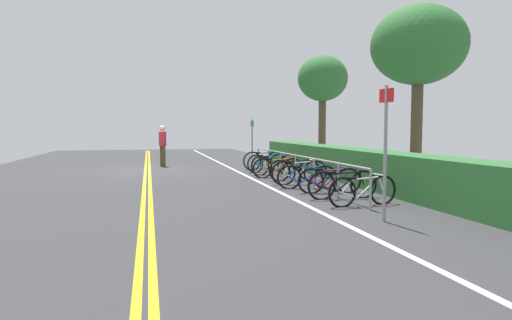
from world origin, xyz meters
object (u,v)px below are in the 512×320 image
bicycle_1 (267,163)px  bicycle_6 (307,177)px  bicycle_8 (343,185)px  pedestrian (163,143)px  bicycle_4 (294,170)px  bicycle_5 (299,172)px  bike_rack (295,161)px  sign_post_near (252,138)px  bicycle_9 (363,191)px  tree_mid (419,47)px  bicycle_7 (330,180)px  tree_near_left (323,80)px  sign_post_far (386,141)px  bicycle_2 (273,165)px  bicycle_0 (264,160)px  bicycle_3 (278,168)px

bicycle_1 → bicycle_6: size_ratio=1.00×
bicycle_8 → pedestrian: (-10.14, -3.85, 0.70)m
bicycle_4 → bicycle_5: bearing=-9.8°
bicycle_4 → bicycle_8: (3.75, -0.06, -0.00)m
bike_rack → sign_post_near: size_ratio=4.72×
bicycle_9 → tree_mid: tree_mid is taller
pedestrian → sign_post_near: 3.92m
bicycle_5 → bicycle_9: size_ratio=1.02×
bicycle_7 → bicycle_5: bearing=-175.0°
bicycle_4 → bicycle_6: (1.90, -0.27, -0.01)m
bicycle_7 → tree_near_left: bearing=159.2°
bicycle_1 → sign_post_near: bearing=-179.0°
sign_post_far → sign_post_near: bearing=178.8°
bike_rack → bicycle_4: (-0.48, 0.13, -0.31)m
bicycle_9 → sign_post_near: size_ratio=0.84×
bicycle_4 → tree_mid: 5.31m
bicycle_2 → tree_mid: bearing=49.4°
bicycle_0 → bicycle_8: size_ratio=0.97×
bike_rack → bicycle_9: bike_rack is taller
bike_rack → tree_near_left: tree_near_left is taller
bicycle_8 → bicycle_9: size_ratio=1.04×
bicycle_0 → bicycle_5: size_ratio=0.99×
bicycle_4 → bicycle_0: bearing=-179.8°
bicycle_5 → bicycle_7: size_ratio=1.04×
bike_rack → bicycle_2: size_ratio=5.53×
bicycle_4 → tree_near_left: bearing=151.0°
bike_rack → bicycle_1: size_ratio=5.79×
tree_near_left → sign_post_far: bearing=-17.1°
bicycle_3 → bicycle_8: size_ratio=1.00×
bicycle_8 → tree_mid: 5.75m
bicycle_4 → bicycle_9: bearing=-0.4°
bicycle_1 → bicycle_2: bearing=-1.9°
bicycle_3 → bicycle_6: size_ratio=1.08×
bicycle_4 → bicycle_6: 1.92m
bicycle_1 → bicycle_2: 1.03m
bicycle_4 → bicycle_7: bicycle_4 is taller
bicycle_9 → pedestrian: pedestrian is taller
bicycle_4 → bicycle_7: 2.83m
bicycle_3 → bicycle_6: (2.85, 0.01, -0.01)m
bicycle_7 → bicycle_9: (1.89, -0.03, -0.00)m
bicycle_5 → bicycle_8: (2.80, 0.11, -0.02)m
bicycle_6 → bicycle_8: size_ratio=0.93×
tree_mid → sign_post_near: bearing=-150.3°
bicycle_5 → bicycle_4: bearing=170.2°
bicycle_3 → bicycle_7: size_ratio=1.07×
bike_rack → bicycle_9: size_ratio=5.64×
bicycle_5 → tree_mid: size_ratio=0.32×
tree_mid → tree_near_left: bearing=-179.4°
bicycle_2 → sign_post_near: 3.43m
bicycle_7 → bicycle_9: 1.89m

